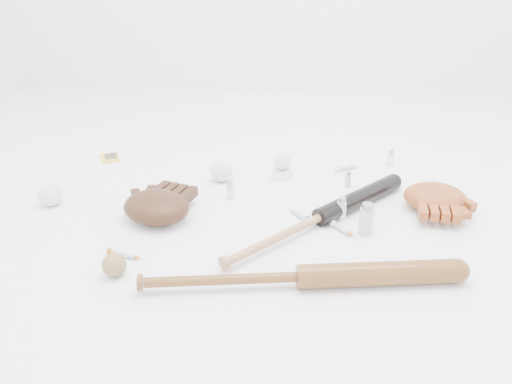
# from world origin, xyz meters

# --- Properties ---
(bat_dark) EXTENTS (0.62, 0.61, 0.06)m
(bat_dark) POSITION_xyz_m (0.20, -0.04, 0.03)
(bat_dark) COLOR black
(bat_dark) RESTS_ON ground
(bat_wood) EXTENTS (0.87, 0.17, 0.06)m
(bat_wood) POSITION_xyz_m (0.13, -0.35, 0.03)
(bat_wood) COLOR brown
(bat_wood) RESTS_ON ground
(glove_dark) EXTENTS (0.33, 0.33, 0.09)m
(glove_dark) POSITION_xyz_m (-0.32, -0.03, 0.05)
(glove_dark) COLOR #331B0E
(glove_dark) RESTS_ON ground
(glove_tan) EXTENTS (0.27, 0.27, 0.09)m
(glove_tan) POSITION_xyz_m (0.58, 0.09, 0.04)
(glove_tan) COLOR brown
(glove_tan) RESTS_ON ground
(trading_card) EXTENTS (0.10, 0.12, 0.01)m
(trading_card) POSITION_xyz_m (-0.63, 0.45, 0.00)
(trading_card) COLOR gold
(trading_card) RESTS_ON ground
(pedestal) EXTENTS (0.08, 0.08, 0.04)m
(pedestal) POSITION_xyz_m (0.07, 0.30, 0.02)
(pedestal) COLOR white
(pedestal) RESTS_ON ground
(baseball_on_pedestal) EXTENTS (0.06, 0.06, 0.06)m
(baseball_on_pedestal) POSITION_xyz_m (0.07, 0.30, 0.07)
(baseball_on_pedestal) COLOR silver
(baseball_on_pedestal) RESTS_ON pedestal
(baseball_left) EXTENTS (0.08, 0.08, 0.08)m
(baseball_left) POSITION_xyz_m (-0.70, 0.04, 0.04)
(baseball_left) COLOR silver
(baseball_left) RESTS_ON ground
(baseball_upper) EXTENTS (0.08, 0.08, 0.08)m
(baseball_upper) POSITION_xyz_m (-0.15, 0.27, 0.04)
(baseball_upper) COLOR silver
(baseball_upper) RESTS_ON ground
(baseball_mid) EXTENTS (0.07, 0.07, 0.07)m
(baseball_mid) POSITION_xyz_m (-0.27, -0.05, 0.04)
(baseball_mid) COLOR silver
(baseball_mid) RESTS_ON ground
(baseball_aged) EXTENTS (0.06, 0.06, 0.06)m
(baseball_aged) POSITION_xyz_m (-0.36, -0.33, 0.03)
(baseball_aged) COLOR olive
(baseball_aged) RESTS_ON ground
(syringe_0) EXTENTS (0.14, 0.06, 0.02)m
(syringe_0) POSITION_xyz_m (-0.36, -0.25, 0.01)
(syringe_0) COLOR #ADBCC6
(syringe_0) RESTS_ON ground
(syringe_1) EXTENTS (0.11, 0.13, 0.02)m
(syringe_1) POSITION_xyz_m (0.13, 0.01, 0.01)
(syringe_1) COLOR #ADBCC6
(syringe_1) RESTS_ON ground
(syringe_2) EXTENTS (0.14, 0.10, 0.02)m
(syringe_2) POSITION_xyz_m (0.33, 0.40, 0.01)
(syringe_2) COLOR #ADBCC6
(syringe_2) RESTS_ON ground
(syringe_3) EXTENTS (0.12, 0.13, 0.02)m
(syringe_3) POSITION_xyz_m (0.26, -0.07, 0.01)
(syringe_3) COLOR #ADBCC6
(syringe_3) RESTS_ON ground
(vial_0) EXTENTS (0.02, 0.02, 0.06)m
(vial_0) POSITION_xyz_m (0.31, 0.24, 0.03)
(vial_0) COLOR #B4BEC5
(vial_0) RESTS_ON ground
(vial_1) EXTENTS (0.02, 0.02, 0.06)m
(vial_1) POSITION_xyz_m (0.50, 0.45, 0.03)
(vial_1) COLOR #B4BEC5
(vial_1) RESTS_ON ground
(vial_2) EXTENTS (0.03, 0.03, 0.08)m
(vial_2) POSITION_xyz_m (0.26, 0.01, 0.04)
(vial_2) COLOR #B4BEC5
(vial_2) RESTS_ON ground
(vial_3) EXTENTS (0.04, 0.04, 0.10)m
(vial_3) POSITION_xyz_m (0.33, -0.08, 0.05)
(vial_3) COLOR #B4BEC5
(vial_3) RESTS_ON ground
(vial_4) EXTENTS (0.03, 0.03, 0.07)m
(vial_4) POSITION_xyz_m (-0.10, 0.13, 0.03)
(vial_4) COLOR #B4BEC5
(vial_4) RESTS_ON ground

